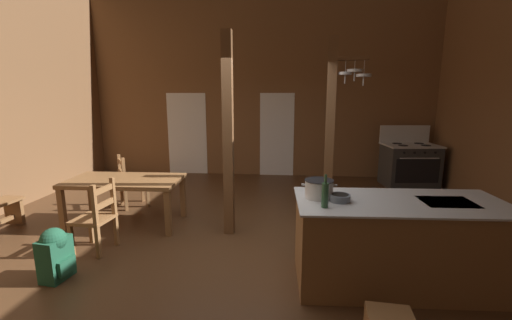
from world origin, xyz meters
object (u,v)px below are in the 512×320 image
Objects in this scene: stockpot_on_counter at (319,189)px; bottle_tall_on_counter at (325,194)px; ladderback_chair_near_window at (131,182)px; ladderback_chair_by_post at (96,218)px; backpack at (55,253)px; mixing_bowl_on_counter at (340,198)px; dining_table at (125,184)px; stove_range at (409,164)px; kitchen_island at (397,243)px.

bottle_tall_on_counter reaches higher than stockpot_on_counter.
bottle_tall_on_counter is at bearing -84.24° from stockpot_on_counter.
ladderback_chair_near_window is 1.00× the size of ladderback_chair_by_post.
ladderback_chair_near_window is 1.59× the size of backpack.
backpack is 3.15m from mixing_bowl_on_counter.
mixing_bowl_on_counter reaches higher than ladderback_chair_near_window.
mixing_bowl_on_counter is at bearing -25.59° from stockpot_on_counter.
dining_table is 5.25× the size of bottle_tall_on_counter.
stove_range is at bearing 35.52° from ladderback_chair_by_post.
stove_range is at bearing 62.59° from mixing_bowl_on_counter.
ladderback_chair_near_window is 4.08m from mixing_bowl_on_counter.
bottle_tall_on_counter is at bearing -131.27° from mixing_bowl_on_counter.
kitchen_island is 3.66m from ladderback_chair_by_post.
bottle_tall_on_counter is at bearing -0.04° from backpack.
kitchen_island is 5.85× the size of stockpot_on_counter.
kitchen_island is at bearing 6.28° from mixing_bowl_on_counter.
stove_range is at bearing 61.84° from bottle_tall_on_counter.
stockpot_on_counter is 1.14× the size of bottle_tall_on_counter.
dining_table is at bearing 88.90° from backpack.
ladderback_chair_by_post is 2.53× the size of stockpot_on_counter.
stove_range reaches higher than ladderback_chair_by_post.
backpack is 2.97m from stockpot_on_counter.
mixing_bowl_on_counter is at bearing -117.41° from stove_range.
stockpot_on_counter is at bearing 95.76° from bottle_tall_on_counter.
stove_range is 1.39× the size of ladderback_chair_by_post.
mixing_bowl_on_counter is at bearing 3.72° from backpack.
stockpot_on_counter is (-2.38, -4.08, 0.55)m from stove_range.
bottle_tall_on_counter reaches higher than dining_table.
stockpot_on_counter is 0.24m from mixing_bowl_on_counter.
ladderback_chair_near_window is 3.86m from stockpot_on_counter.
ladderback_chair_by_post is (0.05, -0.90, -0.20)m from dining_table.
stockpot_on_counter is at bearing -24.61° from dining_table.
mixing_bowl_on_counter is (3.08, 0.20, 0.66)m from backpack.
stove_range is 3.51× the size of stockpot_on_counter.
backpack is at bearing -91.10° from dining_table.
kitchen_island is at bearing -6.71° from ladderback_chair_by_post.
bottle_tall_on_counter is (-2.35, -4.39, 0.58)m from stove_range.
bottle_tall_on_counter reaches higher than ladderback_chair_by_post.
dining_table is at bearing -68.78° from ladderback_chair_near_window.
dining_table is at bearing -151.89° from stove_range.
backpack is (-0.03, -1.60, -0.34)m from dining_table.
ladderback_chair_by_post is 1.59× the size of backpack.
kitchen_island is 2.31× the size of ladderback_chair_by_post.
stove_range is 0.76× the size of dining_table.
dining_table is 1.82× the size of ladderback_chair_near_window.
ladderback_chair_by_post reaches higher than kitchen_island.
ladderback_chair_near_window is at bearing 102.13° from ladderback_chair_by_post.
mixing_bowl_on_counter is at bearing -9.43° from ladderback_chair_by_post.
mixing_bowl_on_counter reaches higher than kitchen_island.
ladderback_chair_near_window is 2.89× the size of bottle_tall_on_counter.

